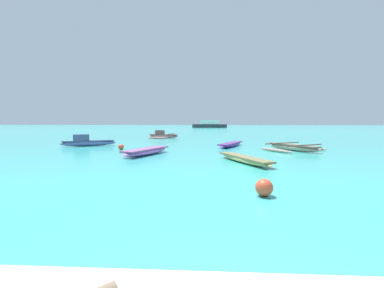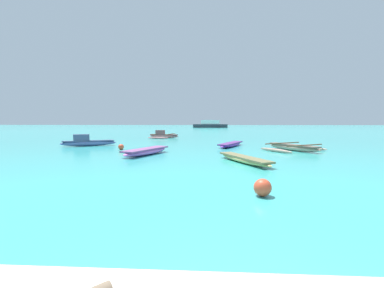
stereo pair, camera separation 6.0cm
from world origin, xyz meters
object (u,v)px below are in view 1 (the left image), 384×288
(moored_boat_1, at_px, (231,144))
(distant_ferry, at_px, (209,125))
(moored_boat_0, at_px, (87,142))
(mooring_buoy_0, at_px, (121,147))
(moored_boat_4, at_px, (293,147))
(moored_boat_3, at_px, (244,159))
(moored_boat_5, at_px, (146,151))
(mooring_buoy_1, at_px, (264,187))
(moored_boat_2, at_px, (163,135))

(moored_boat_1, xyz_separation_m, distant_ferry, (-0.79, 54.38, 0.70))
(moored_boat_0, distance_m, mooring_buoy_0, 4.04)
(mooring_buoy_0, bearing_deg, moored_boat_4, 0.63)
(moored_boat_3, relative_size, distant_ferry, 0.39)
(moored_boat_5, bearing_deg, moored_boat_3, -93.01)
(moored_boat_3, xyz_separation_m, mooring_buoy_1, (-0.29, -5.20, 0.06))
(moored_boat_0, xyz_separation_m, moored_boat_3, (10.58, -7.10, -0.15))
(moored_boat_2, xyz_separation_m, mooring_buoy_1, (6.22, -21.95, -0.06))
(moored_boat_5, xyz_separation_m, distant_ferry, (4.33, 59.30, 0.67))
(moored_boat_0, height_order, distant_ferry, distant_ferry)
(moored_boat_2, distance_m, distant_ferry, 45.33)
(moored_boat_2, xyz_separation_m, distant_ferry, (5.81, 44.95, 0.59))
(distant_ferry, bearing_deg, moored_boat_1, -89.16)
(moored_boat_1, bearing_deg, moored_boat_3, -156.52)
(moored_boat_1, height_order, distant_ferry, distant_ferry)
(distant_ferry, bearing_deg, moored_boat_4, -85.47)
(moored_boat_0, bearing_deg, moored_boat_4, -33.09)
(moored_boat_0, distance_m, moored_boat_2, 10.48)
(distant_ferry, bearing_deg, mooring_buoy_0, -96.58)
(moored_boat_5, distance_m, mooring_buoy_1, 8.96)
(moored_boat_1, relative_size, mooring_buoy_0, 10.63)
(moored_boat_5, xyz_separation_m, mooring_buoy_0, (-2.24, 2.42, -0.02))
(moored_boat_0, relative_size, moored_boat_1, 0.97)
(moored_boat_2, height_order, distant_ferry, distant_ferry)
(moored_boat_1, relative_size, distant_ferry, 0.40)
(moored_boat_3, height_order, distant_ferry, distant_ferry)
(mooring_buoy_1, bearing_deg, moored_boat_3, 86.82)
(moored_boat_4, xyz_separation_m, mooring_buoy_1, (-4.09, -10.14, 0.02))
(moored_boat_0, bearing_deg, moored_boat_3, -58.40)
(moored_boat_3, relative_size, moored_boat_5, 1.02)
(moored_boat_2, distance_m, mooring_buoy_0, 11.96)
(moored_boat_5, distance_m, mooring_buoy_0, 3.29)
(moored_boat_0, xyz_separation_m, moored_boat_5, (5.56, -4.70, -0.11))
(moored_boat_1, height_order, mooring_buoy_1, mooring_buoy_1)
(moored_boat_4, relative_size, moored_boat_5, 1.10)
(moored_boat_3, distance_m, mooring_buoy_1, 5.21)
(moored_boat_1, distance_m, moored_boat_2, 11.52)
(moored_boat_1, xyz_separation_m, moored_boat_2, (-6.60, 9.44, 0.11))
(moored_boat_2, distance_m, moored_boat_4, 15.67)
(moored_boat_4, xyz_separation_m, moored_boat_5, (-8.82, -2.54, -0.00))
(moored_boat_4, bearing_deg, moored_boat_3, -68.28)
(moored_boat_1, distance_m, moored_boat_5, 7.10)
(mooring_buoy_0, relative_size, mooring_buoy_1, 0.84)
(moored_boat_3, bearing_deg, moored_boat_0, -147.77)
(moored_boat_5, bearing_deg, moored_boat_0, 72.33)
(mooring_buoy_1, bearing_deg, distant_ferry, 90.35)
(moored_boat_0, relative_size, mooring_buoy_1, 8.62)
(moored_boat_1, relative_size, moored_boat_3, 1.03)
(moored_boat_0, xyz_separation_m, moored_boat_4, (14.38, -2.16, -0.11))
(moored_boat_0, height_order, moored_boat_1, moored_boat_0)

